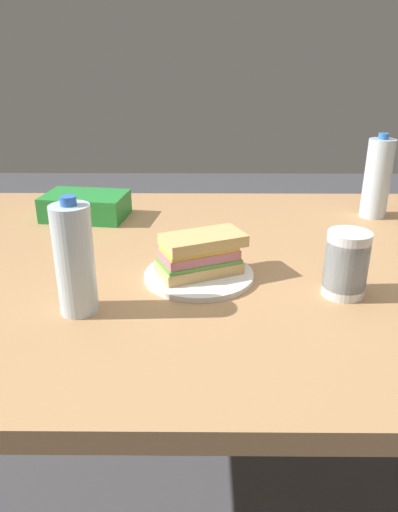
% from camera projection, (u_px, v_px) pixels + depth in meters
% --- Properties ---
extents(ground_plane, '(8.00, 8.00, 0.00)m').
position_uv_depth(ground_plane, '(219.00, 490.00, 1.41)').
color(ground_plane, '#4C4C51').
extents(dining_table, '(1.72, 1.11, 0.75)m').
position_uv_depth(dining_table, '(224.00, 288.00, 1.15)').
color(dining_table, tan).
rests_on(dining_table, ground_plane).
extents(paper_plate, '(0.23, 0.23, 0.01)m').
position_uv_depth(paper_plate, '(199.00, 275.00, 1.02)').
color(paper_plate, white).
rests_on(paper_plate, dining_table).
extents(sandwich, '(0.20, 0.16, 0.08)m').
position_uv_depth(sandwich, '(200.00, 254.00, 1.00)').
color(sandwich, '#DBB26B').
rests_on(sandwich, paper_plate).
extents(chip_bag, '(0.25, 0.18, 0.07)m').
position_uv_depth(chip_bag, '(86.00, 206.00, 1.38)').
color(chip_bag, '#268C38').
rests_on(chip_bag, dining_table).
extents(water_bottle_tall, '(0.07, 0.07, 0.24)m').
position_uv_depth(water_bottle_tall, '(377.00, 178.00, 1.36)').
color(water_bottle_tall, silver).
rests_on(water_bottle_tall, dining_table).
extents(plastic_cup_stack, '(0.08, 0.08, 0.13)m').
position_uv_depth(plastic_cup_stack, '(346.00, 264.00, 0.93)').
color(plastic_cup_stack, silver).
rests_on(plastic_cup_stack, dining_table).
extents(water_bottle_spare, '(0.07, 0.07, 0.22)m').
position_uv_depth(water_bottle_spare, '(75.00, 260.00, 0.85)').
color(water_bottle_spare, silver).
rests_on(water_bottle_spare, dining_table).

